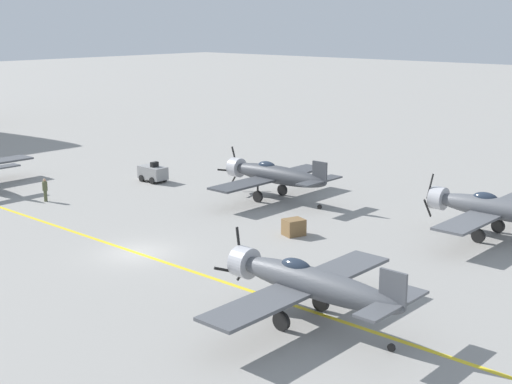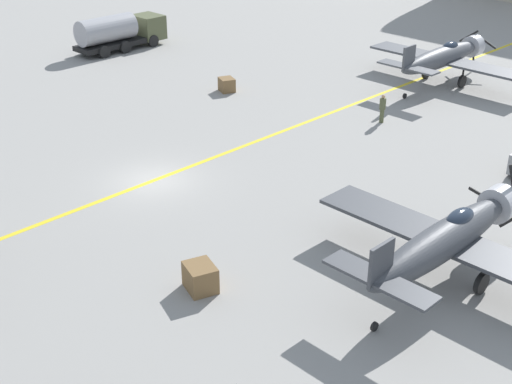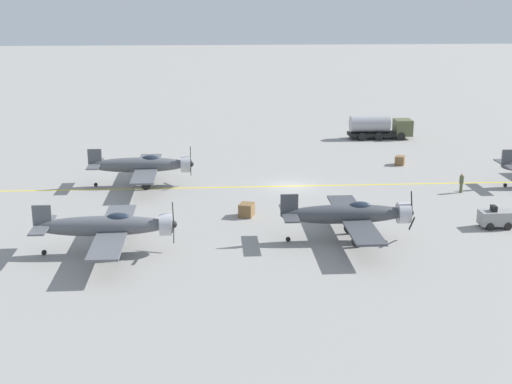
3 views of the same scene
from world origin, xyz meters
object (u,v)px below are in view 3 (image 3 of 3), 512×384
(fuel_tanker, at_px, (380,127))
(ground_crew_walking, at_px, (461,182))
(tow_tractor, at_px, (496,218))
(supply_crate_by_tanker, at_px, (400,160))
(airplane_near_right, at_px, (108,226))
(airplane_near_center, at_px, (143,165))
(supply_crate_mid_lane, at_px, (247,210))
(airplane_mid_right, at_px, (350,214))

(fuel_tanker, distance_m, ground_crew_walking, 25.89)
(tow_tractor, bearing_deg, ground_crew_walking, 175.38)
(fuel_tanker, relative_size, supply_crate_by_tanker, 7.00)
(fuel_tanker, xyz_separation_m, tow_tractor, (36.08, 0.64, -0.72))
(airplane_near_right, relative_size, airplane_near_center, 1.00)
(fuel_tanker, xyz_separation_m, ground_crew_walking, (25.84, 1.46, -0.51))
(tow_tractor, xyz_separation_m, ground_crew_walking, (-10.24, 0.83, 0.21))
(airplane_near_right, xyz_separation_m, tow_tractor, (-3.83, 29.57, -1.22))
(airplane_near_center, distance_m, supply_crate_mid_lane, 14.10)
(tow_tractor, height_order, supply_crate_by_tanker, tow_tractor)
(airplane_near_center, distance_m, ground_crew_walking, 29.88)
(tow_tractor, bearing_deg, supply_crate_by_tanker, -175.01)
(fuel_tanker, bearing_deg, ground_crew_walking, 3.24)
(airplane_near_center, distance_m, airplane_mid_right, 23.73)
(airplane_near_right, relative_size, tow_tractor, 4.62)
(fuel_tanker, xyz_separation_m, supply_crate_by_tanker, (14.45, -1.25, -1.03))
(airplane_near_right, height_order, airplane_near_center, airplane_near_center)
(airplane_near_right, height_order, tow_tractor, airplane_near_right)
(airplane_mid_right, xyz_separation_m, fuel_tanker, (-38.29, 11.47, -0.50))
(supply_crate_by_tanker, bearing_deg, supply_crate_mid_lane, -45.22)
(fuel_tanker, xyz_separation_m, supply_crate_mid_lane, (31.81, -18.75, -0.96))
(tow_tractor, bearing_deg, supply_crate_mid_lane, -102.41)
(airplane_mid_right, height_order, supply_crate_mid_lane, airplane_mid_right)
(airplane_near_right, relative_size, ground_crew_walking, 6.57)
(airplane_near_center, height_order, ground_crew_walking, airplane_near_center)
(airplane_mid_right, relative_size, tow_tractor, 4.62)
(tow_tractor, distance_m, supply_crate_mid_lane, 19.86)
(fuel_tanker, bearing_deg, airplane_near_center, -52.77)
(airplane_mid_right, height_order, fuel_tanker, airplane_mid_right)
(airplane_near_center, xyz_separation_m, ground_crew_walking, (4.52, 29.52, -1.01))
(airplane_near_right, relative_size, airplane_mid_right, 1.00)
(airplane_near_center, xyz_separation_m, airplane_mid_right, (16.97, 16.59, -0.00))
(airplane_near_right, height_order, supply_crate_mid_lane, airplane_near_right)
(airplane_mid_right, distance_m, fuel_tanker, 39.98)
(supply_crate_mid_lane, bearing_deg, airplane_mid_right, 48.35)
(airplane_near_right, relative_size, supply_crate_by_tanker, 10.51)
(tow_tractor, bearing_deg, airplane_mid_right, -79.63)
(tow_tractor, distance_m, supply_crate_by_tanker, 21.72)
(ground_crew_walking, distance_m, supply_crate_mid_lane, 21.09)
(airplane_mid_right, distance_m, tow_tractor, 12.37)
(supply_crate_mid_lane, bearing_deg, ground_crew_walking, 106.46)
(tow_tractor, bearing_deg, airplane_near_right, -82.62)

